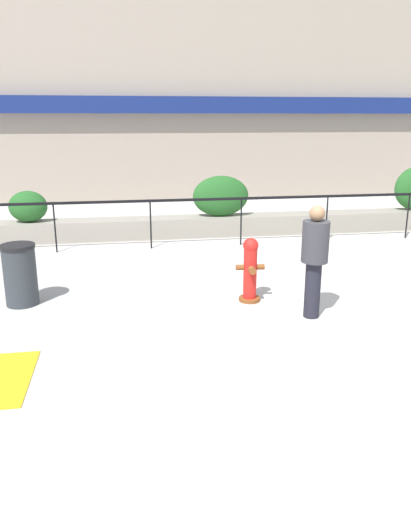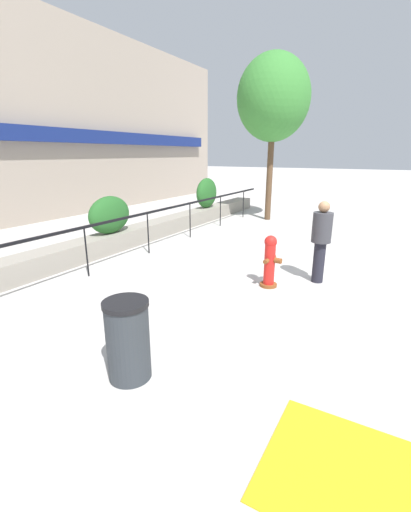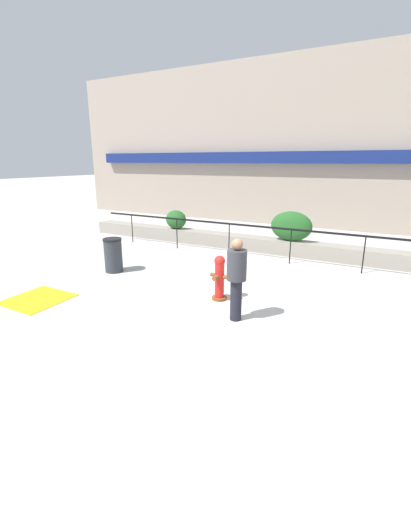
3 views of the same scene
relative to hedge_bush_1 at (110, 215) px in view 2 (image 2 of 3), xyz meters
The scene contains 10 objects.
ground_plane 6.09m from the hedge_bush_1, 87.28° to the right, with size 120.00×120.00×0.00m, color #BCB7B2.
planter_wall_low 0.82m from the hedge_bush_1, ahead, with size 18.00×0.70×0.50m, color gray.
fence_railing_segment 1.14m from the hedge_bush_1, 75.47° to the right, with size 15.00×0.05×1.15m.
hedge_bush_1 is the anchor object (origin of this frame).
hedge_bush_2 5.46m from the hedge_bush_1, ahead, with size 1.33×0.58×1.20m, color #235B23.
fire_hydrant 4.87m from the hedge_bush_1, 95.12° to the right, with size 0.48×0.44×1.08m.
street_tree 7.97m from the hedge_bush_1, 18.02° to the right, with size 3.04×2.74×6.27m.
pedestrian 5.65m from the hedge_bush_1, 86.55° to the right, with size 0.49×0.49×1.73m.
tactile_warning_pad 8.16m from the hedge_bush_1, 121.83° to the right, with size 1.34×1.34×0.01m, color gold.
trash_bin 6.05m from the hedge_bush_1, 133.53° to the right, with size 0.55×0.55×1.01m.
Camera 2 is at (-7.13, -0.98, 2.65)m, focal length 24.00 mm.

